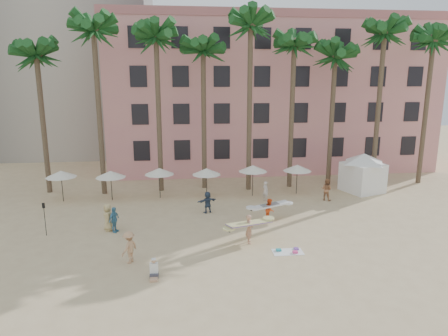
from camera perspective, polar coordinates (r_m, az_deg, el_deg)
name	(u,v)px	position (r m, az deg, el deg)	size (l,w,h in m)	color
ground	(239,260)	(23.19, 2.17, -12.99)	(120.00, 120.00, 0.00)	#D1B789
pink_hotel	(266,96)	(47.79, 6.08, 10.20)	(35.00, 14.00, 16.00)	#DD9087
palm_row	(221,43)	(35.96, -0.46, 17.38)	(44.40, 5.40, 16.30)	brown
umbrella_row	(183,171)	(34.05, -5.88, -0.45)	(22.50, 2.70, 2.73)	#332B23
cabana	(363,169)	(37.93, 19.25, -0.15)	(5.73, 5.73, 3.50)	white
beach_towel	(288,251)	(24.44, 9.19, -11.67)	(1.81, 1.02, 0.14)	white
carrier_yellow	(249,227)	(25.04, 3.64, -8.43)	(3.09, 2.14, 1.85)	tan
carrier_white	(270,209)	(28.97, 6.55, -5.80)	(3.04, 1.49, 1.64)	#FF531A
beachgoers	(198,211)	(28.33, -3.74, -6.17)	(18.05, 11.48, 1.87)	tan
paddle	(44,215)	(28.46, -24.27, -6.13)	(0.18, 0.04, 2.23)	black
seated_man	(154,271)	(21.53, -9.97, -14.31)	(0.44, 0.77, 1.00)	#3F3F4C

